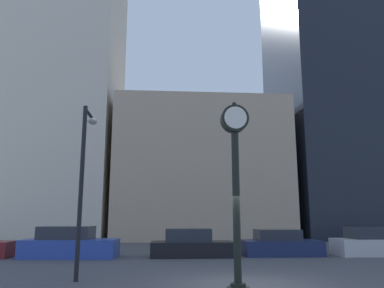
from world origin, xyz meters
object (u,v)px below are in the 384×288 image
(street_clock, at_px, (236,171))
(car_navy, at_px, (280,244))
(car_blue, at_px, (70,244))
(car_silver, at_px, (377,243))
(car_black, at_px, (191,245))
(street_lamp_left, at_px, (85,161))

(street_clock, height_order, car_navy, street_clock)
(car_blue, relative_size, car_silver, 1.02)
(car_blue, distance_m, car_black, 5.85)
(car_silver, relative_size, street_lamp_left, 0.80)
(street_clock, distance_m, car_black, 9.02)
(car_silver, distance_m, street_lamp_left, 15.21)
(car_silver, height_order, street_lamp_left, street_lamp_left)
(car_navy, distance_m, street_lamp_left, 11.25)
(street_clock, bearing_deg, car_silver, 44.16)
(street_clock, relative_size, car_blue, 1.15)
(car_black, bearing_deg, car_blue, -179.73)
(car_blue, bearing_deg, street_lamp_left, -70.21)
(street_clock, bearing_deg, street_lamp_left, 153.43)
(street_clock, relative_size, car_navy, 1.34)
(car_blue, xyz_separation_m, street_lamp_left, (1.86, -6.34, 3.14))
(car_black, height_order, car_navy, car_black)
(car_blue, bearing_deg, street_clock, -49.71)
(car_navy, bearing_deg, car_silver, -2.69)
(car_blue, relative_size, car_navy, 1.16)
(street_clock, xyz_separation_m, car_black, (-0.64, 8.61, -2.62))
(car_silver, bearing_deg, car_navy, 177.96)
(street_clock, relative_size, car_black, 1.28)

